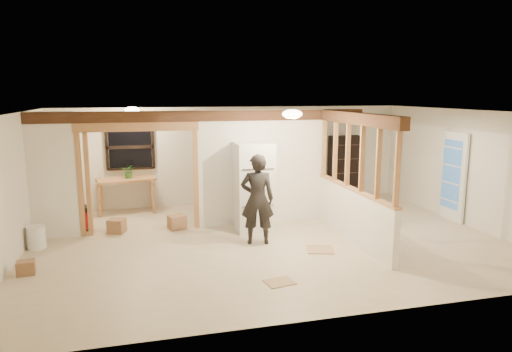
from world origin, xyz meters
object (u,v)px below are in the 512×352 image
object	(u,v)px
shop_vac	(83,218)
bookshelf	(344,167)
woman	(257,199)
refrigerator	(254,187)
work_table	(127,195)

from	to	relation	value
shop_vac	bookshelf	bearing A→B (deg)	12.27
bookshelf	woman	bearing A→B (deg)	-135.78
woman	refrigerator	bearing A→B (deg)	-87.13
refrigerator	shop_vac	xyz separation A→B (m)	(-3.50, 0.83, -0.66)
woman	bookshelf	distance (m)	4.55
refrigerator	woman	xyz separation A→B (m)	(-0.15, -0.91, -0.05)
shop_vac	refrigerator	bearing A→B (deg)	-13.32
work_table	shop_vac	bearing A→B (deg)	-136.63
woman	bookshelf	size ratio (longest dim) A/B	1.01
refrigerator	shop_vac	distance (m)	3.66
work_table	refrigerator	bearing A→B (deg)	-50.60
shop_vac	bookshelf	size ratio (longest dim) A/B	0.30
work_table	shop_vac	distance (m)	1.55
work_table	woman	bearing A→B (deg)	-62.50
woman	work_table	size ratio (longest dim) A/B	1.31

